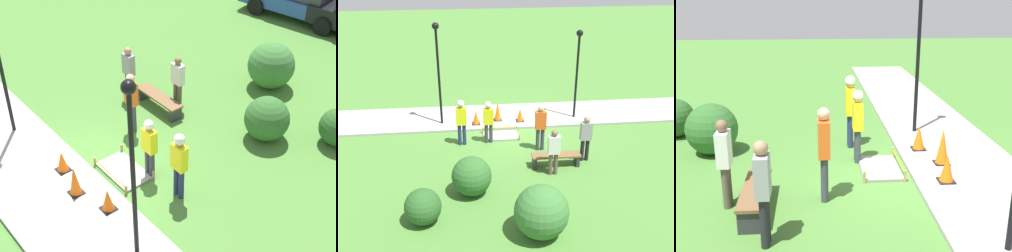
# 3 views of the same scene
# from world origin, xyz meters

# --- Properties ---
(ground_plane) EXTENTS (60.00, 60.00, 0.00)m
(ground_plane) POSITION_xyz_m (0.00, 0.00, 0.00)
(ground_plane) COLOR #477A33
(sidewalk) EXTENTS (28.00, 2.61, 0.10)m
(sidewalk) POSITION_xyz_m (0.00, -1.30, 0.05)
(sidewalk) COLOR #9E9E99
(sidewalk) RESTS_ON ground_plane
(wet_concrete_patch) EXTENTS (1.45, 0.90, 0.26)m
(wet_concrete_patch) POSITION_xyz_m (0.51, 0.60, 0.03)
(wet_concrete_patch) COLOR gray
(wet_concrete_patch) RESTS_ON ground_plane
(traffic_cone_near_patch) EXTENTS (0.34, 0.34, 0.58)m
(traffic_cone_near_patch) POSITION_xyz_m (-0.44, -0.62, 0.39)
(traffic_cone_near_patch) COLOR black
(traffic_cone_near_patch) RESTS_ON sidewalk
(traffic_cone_far_patch) EXTENTS (0.34, 0.34, 0.81)m
(traffic_cone_far_patch) POSITION_xyz_m (0.51, -0.81, 0.50)
(traffic_cone_far_patch) COLOR black
(traffic_cone_far_patch) RESTS_ON sidewalk
(traffic_cone_sidewalk_edge) EXTENTS (0.34, 0.34, 0.59)m
(traffic_cone_sidewalk_edge) POSITION_xyz_m (1.46, -0.51, 0.39)
(traffic_cone_sidewalk_edge) COLOR black
(traffic_cone_sidewalk_edge) RESTS_ON sidewalk
(park_bench) EXTENTS (1.73, 0.44, 0.46)m
(park_bench) POSITION_xyz_m (-1.20, 3.13, 0.32)
(park_bench) COLOR #2D2D33
(park_bench) RESTS_ON ground_plane
(worker_supervisor) EXTENTS (0.40, 0.25, 1.71)m
(worker_supervisor) POSITION_xyz_m (1.03, 1.05, 1.01)
(worker_supervisor) COLOR #383D47
(worker_supervisor) RESTS_ON ground_plane
(worker_assistant) EXTENTS (0.40, 0.27, 1.85)m
(worker_assistant) POSITION_xyz_m (2.07, 1.13, 1.12)
(worker_assistant) COLOR navy
(worker_assistant) RESTS_ON ground_plane
(bystander_in_orange_shirt) EXTENTS (0.40, 0.24, 1.82)m
(bystander_in_orange_shirt) POSITION_xyz_m (-0.85, 1.87, 1.04)
(bystander_in_orange_shirt) COLOR #383D47
(bystander_in_orange_shirt) RESTS_ON ground_plane
(bystander_in_gray_shirt) EXTENTS (0.40, 0.22, 1.66)m
(bystander_in_gray_shirt) POSITION_xyz_m (-0.98, 3.67, 0.94)
(bystander_in_gray_shirt) COLOR brown
(bystander_in_gray_shirt) RESTS_ON ground_plane
(bystander_in_white_shirt) EXTENTS (0.40, 0.23, 1.72)m
(bystander_in_white_shirt) POSITION_xyz_m (-2.31, 2.84, 0.98)
(bystander_in_white_shirt) COLOR black
(bystander_in_white_shirt) RESTS_ON ground_plane
(lamppost_near) EXTENTS (0.28, 0.28, 4.27)m
(lamppost_near) POSITION_xyz_m (2.91, -0.75, 2.86)
(lamppost_near) COLOR black
(lamppost_near) RESTS_ON sidewalk
(shrub_rounded_mid) EXTENTS (1.26, 1.26, 1.26)m
(shrub_rounded_mid) POSITION_xyz_m (1.80, 4.54, 0.63)
(shrub_rounded_mid) COLOR #2D6028
(shrub_rounded_mid) RESTS_ON ground_plane
(shrub_rounded_far) EXTENTS (1.50, 1.50, 1.50)m
(shrub_rounded_far) POSITION_xyz_m (-0.00, 6.74, 0.75)
(shrub_rounded_far) COLOR #387033
(shrub_rounded_far) RESTS_ON ground_plane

